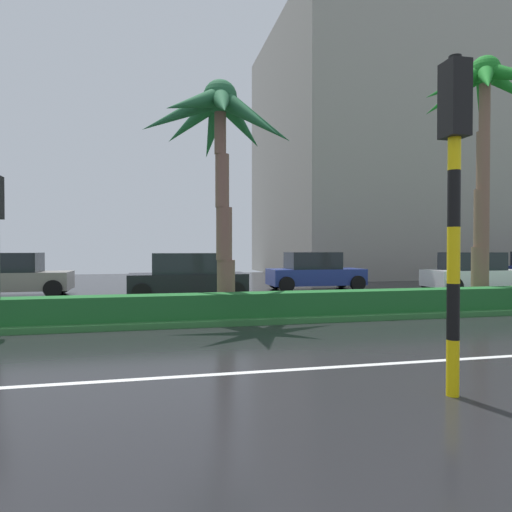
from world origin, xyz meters
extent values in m
cylinder|color=brown|center=(7.38, 7.43, 0.86)|extent=(0.49, 0.49, 1.43)
cylinder|color=brown|center=(7.33, 7.40, 2.29)|extent=(0.43, 0.43, 1.43)
cylinder|color=brown|center=(7.27, 7.37, 3.71)|extent=(0.37, 0.37, 1.43)
cylinder|color=brown|center=(7.21, 7.34, 5.14)|extent=(0.31, 0.31, 1.43)
sphere|color=#215935|center=(7.21, 7.34, 5.95)|extent=(0.90, 0.90, 0.90)
cone|color=#215935|center=(8.23, 7.48, 5.44)|extent=(2.36, 0.86, 1.52)
cone|color=#215935|center=(7.92, 8.12, 5.49)|extent=(1.97, 2.10, 1.44)
cone|color=#215935|center=(7.13, 8.30, 5.32)|extent=(0.75, 2.27, 1.72)
cone|color=#215935|center=(6.56, 8.17, 5.50)|extent=(1.89, 2.17, 1.41)
cone|color=#215935|center=(6.20, 7.25, 5.43)|extent=(2.34, 0.77, 1.54)
cone|color=#215935|center=(6.48, 6.58, 5.52)|extent=(2.02, 2.07, 1.39)
cone|color=#215935|center=(7.12, 6.31, 5.45)|extent=(0.78, 2.35, 1.50)
cone|color=#215935|center=(7.82, 6.61, 5.30)|extent=(1.84, 2.06, 1.76)
cylinder|color=brown|center=(15.40, 7.45, 1.05)|extent=(0.52, 0.52, 1.79)
cylinder|color=brown|center=(15.44, 7.45, 2.84)|extent=(0.45, 0.45, 1.79)
cylinder|color=brown|center=(15.48, 7.45, 4.63)|extent=(0.39, 0.39, 1.79)
cylinder|color=brown|center=(15.52, 7.45, 6.42)|extent=(0.33, 0.33, 1.79)
sphere|color=#1C7924|center=(15.52, 7.45, 7.41)|extent=(0.90, 0.90, 0.90)
cone|color=#1C7924|center=(16.49, 7.58, 7.03)|extent=(2.22, 0.83, 1.28)
cone|color=#1C7924|center=(16.07, 8.26, 7.03)|extent=(1.68, 2.11, 1.29)
cone|color=#1C7924|center=(15.00, 8.23, 6.92)|extent=(1.65, 2.08, 1.48)
cone|color=#1C7924|center=(14.57, 7.58, 6.96)|extent=(2.20, 0.84, 1.40)
cone|color=#1C7924|center=(14.98, 6.73, 6.87)|extent=(1.70, 2.02, 1.56)
cylinder|color=yellow|center=(9.20, 0.37, 0.36)|extent=(0.16, 0.16, 0.72)
cylinder|color=black|center=(9.20, 0.37, 1.08)|extent=(0.16, 0.16, 0.72)
cylinder|color=yellow|center=(9.20, 0.37, 1.81)|extent=(0.16, 0.16, 0.72)
cylinder|color=black|center=(9.20, 0.37, 2.53)|extent=(0.16, 0.16, 0.72)
cylinder|color=yellow|center=(9.20, 0.37, 3.25)|extent=(0.16, 0.16, 0.72)
cylinder|color=black|center=(9.20, 0.37, 3.97)|extent=(0.16, 0.16, 0.72)
cube|color=black|center=(9.20, 0.37, 3.78)|extent=(0.28, 0.32, 0.96)
sphere|color=red|center=(9.20, 0.54, 4.08)|extent=(0.20, 0.20, 0.20)
sphere|color=#7F600F|center=(9.20, 0.54, 3.78)|extent=(0.20, 0.20, 0.20)
sphere|color=#0F591E|center=(9.20, 0.54, 3.48)|extent=(0.20, 0.20, 0.20)
cube|color=gray|center=(0.03, 14.73, 0.60)|extent=(4.30, 1.76, 0.72)
cube|color=#1E2328|center=(-0.12, 14.73, 1.34)|extent=(2.30, 1.58, 0.76)
cylinder|color=black|center=(1.68, 15.63, 0.34)|extent=(0.68, 0.22, 0.68)
cylinder|color=black|center=(1.68, 13.83, 0.34)|extent=(0.68, 0.22, 0.68)
cube|color=black|center=(6.69, 12.18, 0.60)|extent=(4.30, 1.76, 0.72)
cube|color=#1E2328|center=(6.54, 12.18, 1.34)|extent=(2.30, 1.58, 0.76)
cylinder|color=black|center=(8.34, 13.08, 0.34)|extent=(0.68, 0.22, 0.68)
cylinder|color=black|center=(8.34, 11.28, 0.34)|extent=(0.68, 0.22, 0.68)
cylinder|color=black|center=(5.04, 13.08, 0.34)|extent=(0.68, 0.22, 0.68)
cylinder|color=black|center=(5.04, 11.28, 0.34)|extent=(0.68, 0.22, 0.68)
cube|color=navy|center=(12.66, 14.70, 0.60)|extent=(4.30, 1.76, 0.72)
cube|color=#1E2328|center=(12.51, 14.70, 1.34)|extent=(2.30, 1.58, 0.76)
cylinder|color=black|center=(14.31, 15.60, 0.34)|extent=(0.68, 0.22, 0.68)
cylinder|color=black|center=(14.31, 13.80, 0.34)|extent=(0.68, 0.22, 0.68)
cylinder|color=black|center=(11.01, 15.60, 0.34)|extent=(0.68, 0.22, 0.68)
cylinder|color=black|center=(11.01, 13.80, 0.34)|extent=(0.68, 0.22, 0.68)
cube|color=white|center=(19.11, 12.30, 0.60)|extent=(4.30, 1.76, 0.72)
cube|color=#1E2328|center=(18.96, 12.30, 1.34)|extent=(2.30, 1.58, 0.76)
cylinder|color=black|center=(20.76, 13.20, 0.34)|extent=(0.68, 0.22, 0.68)
cylinder|color=black|center=(17.46, 13.20, 0.34)|extent=(0.68, 0.22, 0.68)
cylinder|color=black|center=(17.46, 11.40, 0.34)|extent=(0.68, 0.22, 0.68)
cylinder|color=black|center=(24.00, 16.17, 0.34)|extent=(0.68, 0.22, 0.68)
cube|color=gray|center=(24.04, 26.59, 8.97)|extent=(20.16, 15.58, 17.94)
camera|label=1|loc=(5.47, -4.66, 1.89)|focal=31.55mm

